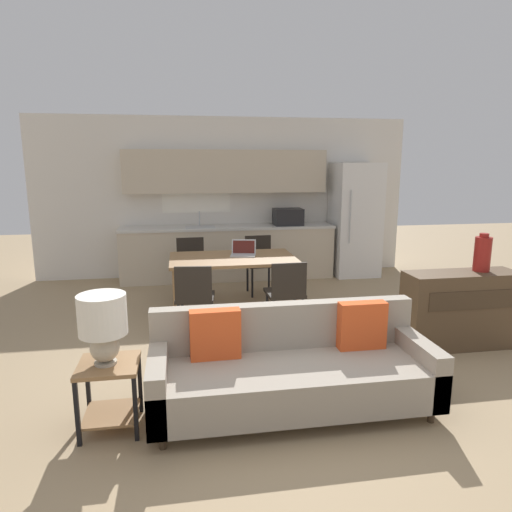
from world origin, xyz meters
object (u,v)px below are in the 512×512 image
(table_lamp, at_px, (103,322))
(vase, at_px, (482,254))
(dining_table, at_px, (233,261))
(dining_chair_far_left, at_px, (191,263))
(credenza, at_px, (460,309))
(dining_chair_near_right, at_px, (286,291))
(refrigerator, at_px, (355,220))
(dining_chair_far_right, at_px, (260,260))
(dining_chair_near_left, at_px, (195,296))
(couch, at_px, (291,369))
(laptop, at_px, (243,252))
(side_table, at_px, (110,385))

(table_lamp, xyz_separation_m, vase, (3.70, 1.04, 0.17))
(dining_table, relative_size, dining_chair_far_left, 1.88)
(vase, bearing_deg, table_lamp, -164.37)
(credenza, height_order, dining_chair_near_right, dining_chair_near_right)
(credenza, bearing_deg, refrigerator, 88.58)
(dining_chair_far_right, xyz_separation_m, dining_chair_near_left, (-1.03, -1.70, 0.00))
(couch, height_order, credenza, credenza)
(couch, bearing_deg, vase, 22.41)
(table_lamp, height_order, vase, vase)
(dining_chair_far_right, relative_size, dining_chair_far_left, 1.00)
(table_lamp, bearing_deg, dining_chair_far_right, 62.98)
(vase, height_order, laptop, vase)
(dining_table, relative_size, table_lamp, 3.10)
(side_table, bearing_deg, dining_chair_near_right, 44.44)
(refrigerator, distance_m, laptop, 2.74)
(vase, distance_m, dining_chair_far_right, 3.11)
(couch, bearing_deg, dining_chair_near_left, 113.67)
(dining_chair_far_right, height_order, dining_chair_near_left, same)
(dining_chair_far_right, relative_size, dining_chair_near_left, 1.00)
(side_table, distance_m, dining_chair_near_left, 1.83)
(table_lamp, distance_m, credenza, 3.65)
(couch, distance_m, side_table, 1.39)
(dining_chair_far_right, bearing_deg, laptop, -118.45)
(vase, bearing_deg, couch, -157.59)
(side_table, height_order, dining_chair_far_right, dining_chair_far_right)
(couch, bearing_deg, laptop, 90.60)
(dining_chair_near_right, xyz_separation_m, laptop, (-0.36, 0.94, 0.30))
(dining_chair_near_left, bearing_deg, table_lamp, 74.30)
(dining_table, height_order, dining_chair_near_right, dining_chair_near_right)
(couch, xyz_separation_m, dining_chair_near_right, (0.33, 1.60, 0.17))
(couch, distance_m, vase, 2.58)
(couch, bearing_deg, credenza, 23.81)
(dining_chair_far_right, height_order, dining_chair_far_left, same)
(refrigerator, xyz_separation_m, couch, (-2.16, -4.19, -0.65))
(refrigerator, xyz_separation_m, dining_chair_far_right, (-1.83, -0.88, -0.47))
(refrigerator, height_order, dining_chair_near_right, refrigerator)
(side_table, bearing_deg, dining_table, 64.45)
(refrigerator, distance_m, dining_table, 2.94)
(refrigerator, xyz_separation_m, dining_chair_near_right, (-1.82, -2.59, -0.47))
(couch, xyz_separation_m, laptop, (-0.03, 2.54, 0.47))
(dining_chair_far_right, bearing_deg, refrigerator, 22.23)
(vase, bearing_deg, dining_chair_far_right, 129.86)
(couch, bearing_deg, refrigerator, 62.74)
(refrigerator, height_order, side_table, refrigerator)
(dining_chair_near_right, bearing_deg, dining_table, -59.28)
(dining_table, bearing_deg, couch, -85.73)
(dining_table, xyz_separation_m, dining_chair_near_left, (-0.52, -0.83, -0.19))
(side_table, height_order, table_lamp, table_lamp)
(vase, bearing_deg, dining_table, 149.05)
(dining_chair_far_right, distance_m, dining_chair_near_right, 1.70)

